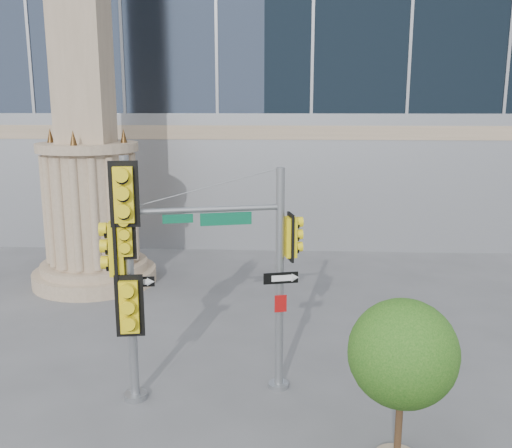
{
  "coord_description": "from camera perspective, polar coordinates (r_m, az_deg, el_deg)",
  "views": [
    {
      "loc": [
        0.9,
        -10.7,
        6.53
      ],
      "look_at": [
        0.26,
        2.0,
        3.78
      ],
      "focal_mm": 40.0,
      "sensor_mm": 36.0,
      "label": 1
    }
  ],
  "objects": [
    {
      "name": "main_signal_pole",
      "position": [
        12.48,
        -1.75,
        -3.38
      ],
      "size": [
        3.91,
        1.28,
        5.13
      ],
      "rotation": [
        0.0,
        0.0,
        0.24
      ],
      "color": "slate",
      "rests_on": "ground"
    },
    {
      "name": "monument",
      "position": [
        20.9,
        -16.6,
        8.95
      ],
      "size": [
        4.4,
        4.4,
        16.6
      ],
      "color": "#9C856A",
      "rests_on": "ground"
    },
    {
      "name": "secondary_signal_pole",
      "position": [
        12.32,
        -12.93,
        -3.82
      ],
      "size": [
        0.98,
        0.71,
        5.44
      ],
      "rotation": [
        0.0,
        0.0,
        0.15
      ],
      "color": "slate",
      "rests_on": "ground"
    },
    {
      "name": "street_tree",
      "position": [
        10.75,
        14.64,
        -12.8
      ],
      "size": [
        2.01,
        1.96,
        3.13
      ],
      "color": "#9C856A",
      "rests_on": "ground"
    },
    {
      "name": "ground",
      "position": [
        12.57,
        -1.74,
        -19.09
      ],
      "size": [
        120.0,
        120.0,
        0.0
      ],
      "primitive_type": "plane",
      "color": "#545456",
      "rests_on": "ground"
    }
  ]
}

